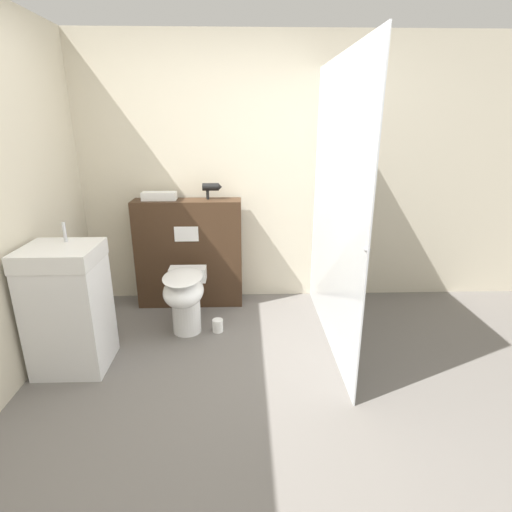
% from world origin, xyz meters
% --- Properties ---
extents(ground_plane, '(12.00, 12.00, 0.00)m').
position_xyz_m(ground_plane, '(0.00, 0.00, 0.00)').
color(ground_plane, slate).
extents(wall_back, '(8.00, 0.06, 2.50)m').
position_xyz_m(wall_back, '(0.00, 1.87, 1.25)').
color(wall_back, beige).
rests_on(wall_back, ground_plane).
extents(partition_panel, '(1.01, 0.26, 1.04)m').
position_xyz_m(partition_panel, '(-0.52, 1.67, 0.52)').
color(partition_panel, '#3D2819').
rests_on(partition_panel, ground_plane).
extents(shower_glass, '(0.04, 1.76, 2.19)m').
position_xyz_m(shower_glass, '(0.71, 0.95, 1.09)').
color(shower_glass, silver).
rests_on(shower_glass, ground_plane).
extents(toilet, '(0.33, 0.59, 0.55)m').
position_xyz_m(toilet, '(-0.49, 1.05, 0.35)').
color(toilet, white).
rests_on(toilet, ground_plane).
extents(sink_vanity, '(0.51, 0.46, 1.07)m').
position_xyz_m(sink_vanity, '(-1.25, 0.60, 0.47)').
color(sink_vanity, white).
rests_on(sink_vanity, ground_plane).
extents(hair_drier, '(0.18, 0.07, 0.15)m').
position_xyz_m(hair_drier, '(-0.28, 1.70, 1.15)').
color(hair_drier, black).
rests_on(hair_drier, partition_panel).
extents(folded_towel, '(0.31, 0.13, 0.07)m').
position_xyz_m(folded_towel, '(-0.77, 1.67, 1.08)').
color(folded_towel, white).
rests_on(folded_towel, partition_panel).
extents(spare_toilet_roll, '(0.09, 0.09, 0.11)m').
position_xyz_m(spare_toilet_roll, '(-0.22, 1.07, 0.06)').
color(spare_toilet_roll, white).
rests_on(spare_toilet_roll, ground_plane).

